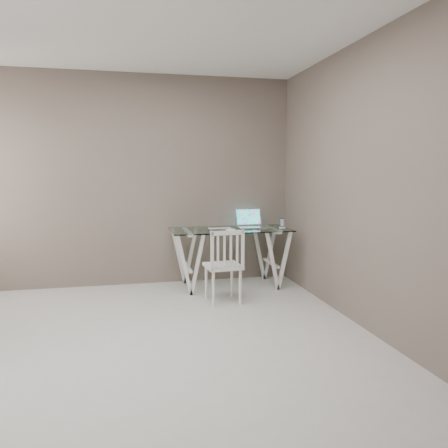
# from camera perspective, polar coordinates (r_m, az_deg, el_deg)

# --- Properties ---
(room) EXTENTS (4.50, 4.52, 2.71)m
(room) POSITION_cam_1_polar(r_m,az_deg,el_deg) (3.51, -11.16, 10.65)
(room) COLOR beige
(room) RESTS_ON ground
(desk) EXTENTS (1.50, 0.70, 0.75)m
(desk) POSITION_cam_1_polar(r_m,az_deg,el_deg) (5.59, 0.82, -4.34)
(desk) COLOR silver
(desk) RESTS_ON ground
(chair) EXTENTS (0.41, 0.41, 0.84)m
(chair) POSITION_cam_1_polar(r_m,az_deg,el_deg) (4.87, 0.09, -5.08)
(chair) COLOR white
(chair) RESTS_ON ground
(laptop) EXTENTS (0.35, 0.32, 0.24)m
(laptop) POSITION_cam_1_polar(r_m,az_deg,el_deg) (5.70, 3.44, 0.15)
(laptop) COLOR #B8B9BD
(laptop) RESTS_ON desk
(keyboard) EXTENTS (0.31, 0.13, 0.01)m
(keyboard) POSITION_cam_1_polar(r_m,az_deg,el_deg) (5.54, -0.55, -0.60)
(keyboard) COLOR silver
(keyboard) RESTS_ON desk
(mouse) EXTENTS (0.12, 0.07, 0.04)m
(mouse) POSITION_cam_1_polar(r_m,az_deg,el_deg) (5.29, 0.90, -0.80)
(mouse) COLOR white
(mouse) RESTS_ON desk
(phone_dock) EXTENTS (0.07, 0.07, 0.12)m
(phone_dock) POSITION_cam_1_polar(r_m,az_deg,el_deg) (5.68, 7.59, -0.17)
(phone_dock) COLOR white
(phone_dock) RESTS_ON desk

